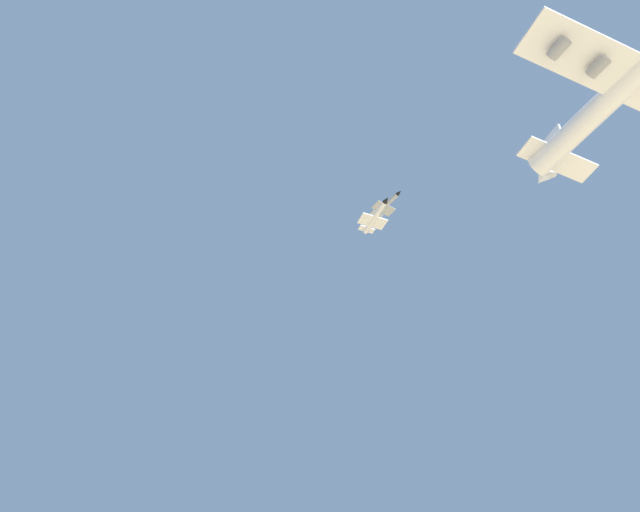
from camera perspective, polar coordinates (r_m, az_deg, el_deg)
The scene contains 3 objects.
carrier_jet at distance 163.93m, azimuth 29.06°, elevation 15.53°, with size 69.94×57.32×20.68m.
chase_jet_left_wing at distance 207.09m, azimuth 6.66°, elevation 5.07°, with size 13.15×12.50×4.00m.
chase_jet_trailing at distance 165.47m, azimuth 5.53°, elevation 3.89°, with size 14.42×10.55×4.00m.
Camera 1 is at (41.37, 65.11, 2.13)m, focal length 31.88 mm.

